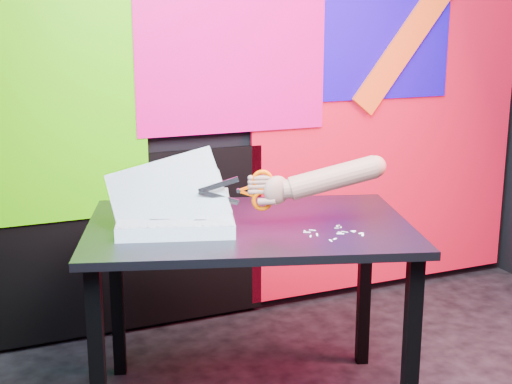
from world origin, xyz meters
name	(u,v)px	position (x,y,z in m)	size (l,w,h in m)	color
room	(489,63)	(0.00, 0.00, 1.35)	(3.01, 3.01, 2.71)	black
backdrop	(291,127)	(0.06, 1.46, 0.96)	(2.88, 0.05, 2.08)	red
work_table	(249,247)	(-0.52, 0.61, 0.66)	(1.36, 1.10, 0.75)	black
printout_stack	(176,221)	(-0.79, 0.65, 0.78)	(0.48, 0.41, 0.30)	silver
scissors	(257,191)	(-0.52, 0.55, 0.89)	(0.25, 0.10, 0.15)	silver
hand_forearm	(324,180)	(-0.29, 0.47, 0.92)	(0.46, 0.20, 0.17)	#9F5A4B
paper_clippings	(336,232)	(-0.29, 0.38, 0.75)	(0.20, 0.17, 0.00)	white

